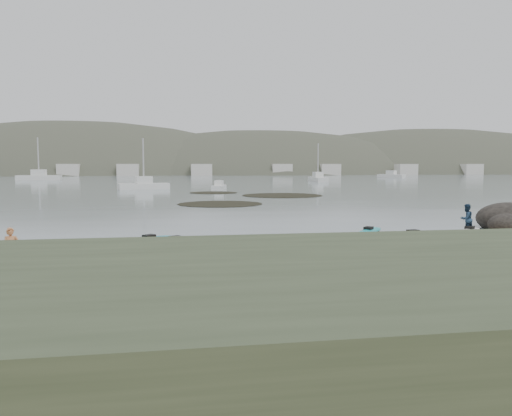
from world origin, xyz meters
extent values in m
plane|color=tan|center=(0.00, 0.00, 0.00)|extent=(600.00, 600.00, 0.00)
plane|color=brown|center=(0.00, -0.30, 0.00)|extent=(60.00, 60.00, 0.00)
plane|color=slate|center=(0.00, 300.00, 0.01)|extent=(1200.00, 1200.00, 0.00)
cube|color=#475138|center=(0.00, -17.50, 1.00)|extent=(60.00, 8.00, 2.00)
ellipsoid|color=#F44E15|center=(0.49, -3.36, 0.17)|extent=(1.99, 3.22, 0.34)
ellipsoid|color=silver|center=(11.68, -1.48, 0.17)|extent=(2.66, 2.42, 0.34)
ellipsoid|color=red|center=(7.87, -2.40, 0.17)|extent=(4.01, 1.39, 0.34)
ellipsoid|color=teal|center=(-5.58, -2.00, 0.17)|extent=(2.87, 2.70, 0.34)
ellipsoid|color=yellow|center=(1.83, -4.77, 0.17)|extent=(2.38, 2.79, 0.34)
ellipsoid|color=gold|center=(4.13, -4.82, 0.17)|extent=(1.73, 3.24, 0.34)
ellipsoid|color=#D85D12|center=(-4.34, -2.69, 0.17)|extent=(3.00, 1.99, 0.34)
ellipsoid|color=yellow|center=(-5.87, -7.37, 0.17)|extent=(1.55, 3.23, 0.34)
ellipsoid|color=#87C126|center=(-2.75, -5.32, 0.17)|extent=(2.45, 3.21, 0.34)
ellipsoid|color=yellow|center=(-11.08, -4.03, 0.17)|extent=(1.36, 3.90, 0.34)
ellipsoid|color=teal|center=(6.09, -0.80, 0.17)|extent=(2.98, 3.29, 0.34)
imported|color=#BB784B|center=(-10.24, -7.23, 0.78)|extent=(0.63, 0.48, 1.56)
imported|color=navy|center=(11.68, -1.13, 0.83)|extent=(0.94, 0.81, 1.65)
ellipsoid|color=black|center=(15.43, 0.50, 0.29)|extent=(3.82, 2.97, 1.91)
ellipsoid|color=black|center=(14.43, -0.80, 0.19)|extent=(2.12, 1.91, 1.27)
cylinder|color=black|center=(0.04, 21.38, 0.03)|extent=(8.18, 8.18, 0.04)
cylinder|color=black|center=(8.78, 33.34, 0.03)|extent=(9.87, 9.87, 0.04)
cylinder|color=black|center=(0.93, 40.54, 0.03)|extent=(6.40, 6.40, 0.04)
cube|color=silver|center=(-8.85, 51.76, 0.53)|extent=(7.92, 4.12, 1.07)
cube|color=silver|center=(2.48, 49.34, 0.37)|extent=(2.79, 5.53, 0.75)
cube|color=silver|center=(27.28, 80.57, 0.58)|extent=(2.32, 8.27, 1.16)
cube|color=silver|center=(-36.22, 100.37, 0.70)|extent=(10.02, 2.82, 1.40)
cube|color=silver|center=(57.73, 109.34, 0.56)|extent=(6.45, 7.85, 1.12)
ellipsoid|color=#384235|center=(-45.00, 195.00, -18.00)|extent=(220.00, 120.00, 80.00)
ellipsoid|color=#384235|center=(35.00, 190.00, -15.30)|extent=(200.00, 110.00, 68.00)
ellipsoid|color=#384235|center=(120.00, 200.00, -17.10)|extent=(230.00, 130.00, 76.00)
cube|color=beige|center=(-42.00, 145.00, 2.00)|extent=(7.00, 5.00, 4.00)
cube|color=beige|center=(-18.00, 145.00, 2.00)|extent=(7.00, 5.00, 4.00)
cube|color=beige|center=(6.00, 145.00, 2.00)|extent=(7.00, 5.00, 4.00)
cube|color=beige|center=(30.00, 145.00, 2.00)|extent=(7.00, 5.00, 4.00)
cube|color=beige|center=(54.00, 145.00, 2.00)|extent=(7.00, 5.00, 4.00)
cube|color=beige|center=(78.00, 145.00, 2.00)|extent=(7.00, 5.00, 4.00)
cube|color=beige|center=(102.00, 145.00, 2.00)|extent=(7.00, 5.00, 4.00)
camera|label=1|loc=(-4.38, -26.39, 3.84)|focal=35.00mm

